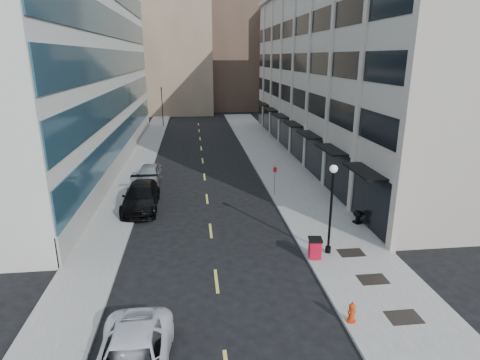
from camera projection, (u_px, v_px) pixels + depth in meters
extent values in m
plane|color=black|center=(219.00, 305.00, 17.83)|extent=(160.00, 160.00, 0.00)
cube|color=gray|center=(284.00, 173.00, 37.63)|extent=(5.00, 80.00, 0.15)
cube|color=gray|center=(132.00, 178.00, 36.06)|extent=(3.00, 80.00, 0.15)
cube|color=#B2A997|center=(360.00, 72.00, 42.70)|extent=(14.00, 46.00, 18.00)
cube|color=black|center=(293.00, 138.00, 43.99)|extent=(0.18, 46.00, 3.60)
cube|color=black|center=(295.00, 96.00, 42.66)|extent=(0.12, 46.00, 1.80)
cube|color=black|center=(296.00, 62.00, 41.63)|extent=(0.12, 46.00, 1.80)
cube|color=black|center=(298.00, 26.00, 40.59)|extent=(0.12, 46.00, 1.80)
cube|color=#B2A997|center=(410.00, 89.00, 20.09)|extent=(0.35, 0.60, 18.00)
cube|color=#B2A997|center=(361.00, 82.00, 25.79)|extent=(0.35, 0.60, 18.00)
cube|color=#B2A997|center=(331.00, 77.00, 31.48)|extent=(0.35, 0.60, 18.00)
cube|color=#B2A997|center=(309.00, 74.00, 37.17)|extent=(0.35, 0.60, 18.00)
cube|color=#B2A997|center=(293.00, 72.00, 42.87)|extent=(0.35, 0.60, 18.00)
cube|color=#B2A997|center=(281.00, 70.00, 48.56)|extent=(0.35, 0.60, 18.00)
cube|color=#B2A997|center=(272.00, 69.00, 54.25)|extent=(0.35, 0.60, 18.00)
cube|color=#B2A997|center=(264.00, 67.00, 59.95)|extent=(0.35, 0.60, 18.00)
cube|color=black|center=(364.00, 171.00, 24.37)|extent=(1.30, 4.00, 0.12)
cube|color=black|center=(331.00, 149.00, 30.07)|extent=(1.30, 4.00, 0.12)
cube|color=black|center=(309.00, 135.00, 35.76)|extent=(1.30, 4.00, 0.12)
cube|color=black|center=(292.00, 124.00, 41.45)|extent=(1.30, 4.00, 0.12)
cube|color=black|center=(280.00, 116.00, 47.15)|extent=(1.30, 4.00, 0.12)
cube|color=black|center=(270.00, 109.00, 52.84)|extent=(1.30, 4.00, 0.12)
cube|color=black|center=(263.00, 104.00, 58.53)|extent=(1.30, 4.00, 0.12)
cube|color=beige|center=(34.00, 63.00, 38.71)|extent=(16.00, 46.00, 20.00)
cube|color=gray|center=(127.00, 152.00, 42.30)|extent=(0.20, 46.00, 1.80)
cube|color=#274C5C|center=(125.00, 133.00, 41.68)|extent=(0.14, 45.60, 2.40)
cube|color=#274C5C|center=(122.00, 98.00, 40.64)|extent=(0.14, 45.60, 2.40)
cube|color=#274C5C|center=(119.00, 63.00, 39.61)|extent=(0.14, 45.60, 2.40)
cube|color=#274C5C|center=(115.00, 25.00, 38.58)|extent=(0.14, 45.60, 2.40)
cube|color=#9C8666|center=(174.00, 38.00, 77.78)|extent=(14.00, 18.00, 28.00)
cube|color=brown|center=(233.00, 24.00, 82.03)|extent=(12.00, 16.00, 34.00)
cube|color=#9C8666|center=(130.00, 54.00, 87.03)|extent=(12.00, 14.00, 22.00)
cube|color=#B2A997|center=(286.00, 59.00, 79.52)|extent=(10.00, 14.00, 20.00)
cube|color=black|center=(404.00, 317.00, 16.74)|extent=(1.40, 1.00, 0.01)
cube|color=black|center=(373.00, 279.00, 19.59)|extent=(1.40, 1.00, 0.01)
cube|color=black|center=(351.00, 253.00, 22.25)|extent=(1.40, 1.00, 0.01)
cube|color=#D8CC4C|center=(216.00, 281.00, 19.73)|extent=(0.15, 2.20, 0.01)
cube|color=#D8CC4C|center=(211.00, 231.00, 25.42)|extent=(0.15, 2.20, 0.01)
cube|color=#D8CC4C|center=(207.00, 199.00, 31.12)|extent=(0.15, 2.20, 0.01)
cube|color=#D8CC4C|center=(204.00, 177.00, 36.81)|extent=(0.15, 2.20, 0.01)
cube|color=#D8CC4C|center=(203.00, 161.00, 42.50)|extent=(0.15, 2.20, 0.01)
cube|color=#D8CC4C|center=(201.00, 148.00, 48.20)|extent=(0.15, 2.20, 0.01)
cube|color=#D8CC4C|center=(200.00, 139.00, 53.89)|extent=(0.15, 2.20, 0.01)
cube|color=#D8CC4C|center=(199.00, 131.00, 59.58)|extent=(0.15, 2.20, 0.01)
cube|color=#D8CC4C|center=(198.00, 124.00, 65.28)|extent=(0.15, 2.20, 0.01)
cylinder|color=black|center=(162.00, 108.00, 61.88)|extent=(0.12, 0.12, 6.00)
imported|color=black|center=(161.00, 88.00, 61.00)|extent=(0.66, 0.66, 1.98)
imported|color=black|center=(141.00, 197.00, 28.94)|extent=(2.53, 6.08, 1.76)
imported|color=#9DA0A6|center=(149.00, 175.00, 34.48)|extent=(2.18, 4.99, 1.67)
cylinder|color=red|center=(351.00, 321.00, 16.48)|extent=(0.36, 0.36, 0.07)
cylinder|color=red|center=(352.00, 314.00, 16.38)|extent=(0.25, 0.25, 0.62)
sphere|color=red|center=(352.00, 307.00, 16.28)|extent=(0.27, 0.27, 0.27)
cylinder|color=red|center=(353.00, 304.00, 16.24)|extent=(0.08, 0.08, 0.11)
cylinder|color=red|center=(352.00, 312.00, 16.35)|extent=(0.34, 0.18, 0.13)
cylinder|color=red|center=(352.00, 312.00, 16.33)|extent=(0.20, 0.21, 0.17)
cube|color=red|center=(315.00, 249.00, 21.53)|extent=(0.71, 0.71, 1.01)
cube|color=black|center=(315.00, 239.00, 21.37)|extent=(0.80, 0.80, 0.12)
cylinder|color=black|center=(309.00, 253.00, 21.95)|extent=(0.06, 0.22, 0.22)
cylinder|color=black|center=(316.00, 253.00, 21.99)|extent=(0.06, 0.22, 0.22)
cylinder|color=black|center=(328.00, 249.00, 22.24)|extent=(0.31, 0.31, 0.35)
cylinder|color=black|center=(331.00, 212.00, 21.58)|extent=(0.14, 0.14, 4.49)
sphere|color=silver|center=(334.00, 169.00, 20.87)|extent=(0.43, 0.43, 0.43)
cone|color=black|center=(334.00, 164.00, 20.80)|extent=(0.12, 0.12, 0.18)
cylinder|color=slate|center=(275.00, 180.00, 31.22)|extent=(0.04, 0.04, 2.41)
cube|color=red|center=(275.00, 170.00, 30.95)|extent=(0.28, 0.05, 0.38)
cube|color=black|center=(357.00, 222.00, 26.22)|extent=(0.59, 0.59, 0.13)
cylinder|color=black|center=(358.00, 218.00, 26.14)|extent=(0.29, 0.29, 0.44)
ellipsoid|color=black|center=(358.00, 214.00, 26.05)|extent=(0.62, 0.62, 0.44)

